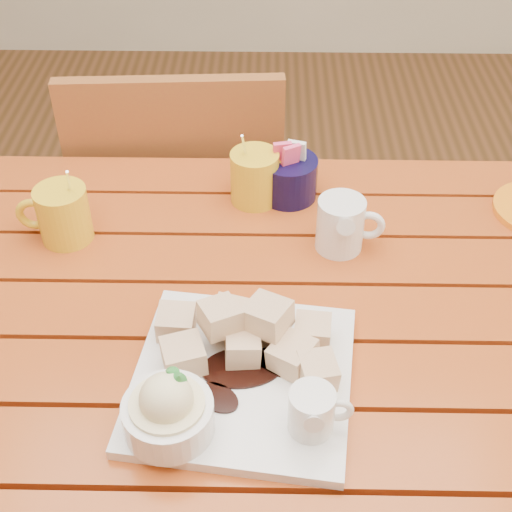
{
  "coord_description": "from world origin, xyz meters",
  "views": [
    {
      "loc": [
        0.04,
        -0.72,
        1.47
      ],
      "look_at": [
        0.03,
        0.04,
        0.82
      ],
      "focal_mm": 50.0,
      "sensor_mm": 36.0,
      "label": 1
    }
  ],
  "objects_px": {
    "coffee_mug_left": "(62,213)",
    "coffee_mug_right": "(256,176)",
    "table": "(235,360)",
    "chair_far": "(184,216)",
    "dessert_plate": "(229,377)"
  },
  "relations": [
    {
      "from": "table",
      "to": "chair_far",
      "type": "height_order",
      "value": "chair_far"
    },
    {
      "from": "dessert_plate",
      "to": "coffee_mug_right",
      "type": "relative_size",
      "value": 2.26
    },
    {
      "from": "dessert_plate",
      "to": "coffee_mug_right",
      "type": "height_order",
      "value": "coffee_mug_right"
    },
    {
      "from": "coffee_mug_left",
      "to": "coffee_mug_right",
      "type": "relative_size",
      "value": 1.01
    },
    {
      "from": "coffee_mug_left",
      "to": "coffee_mug_right",
      "type": "bearing_deg",
      "value": 19.41
    },
    {
      "from": "dessert_plate",
      "to": "coffee_mug_left",
      "type": "relative_size",
      "value": 2.25
    },
    {
      "from": "table",
      "to": "dessert_plate",
      "type": "distance_m",
      "value": 0.2
    },
    {
      "from": "dessert_plate",
      "to": "coffee_mug_left",
      "type": "xyz_separation_m",
      "value": [
        -0.28,
        0.31,
        0.02
      ]
    },
    {
      "from": "table",
      "to": "coffee_mug_left",
      "type": "xyz_separation_m",
      "value": [
        -0.27,
        0.16,
        0.15
      ]
    },
    {
      "from": "table",
      "to": "coffee_mug_right",
      "type": "height_order",
      "value": "coffee_mug_right"
    },
    {
      "from": "table",
      "to": "chair_far",
      "type": "xyz_separation_m",
      "value": [
        -0.14,
        0.55,
        -0.15
      ]
    },
    {
      "from": "dessert_plate",
      "to": "table",
      "type": "bearing_deg",
      "value": 90.23
    },
    {
      "from": "table",
      "to": "coffee_mug_right",
      "type": "distance_m",
      "value": 0.31
    },
    {
      "from": "coffee_mug_right",
      "to": "chair_far",
      "type": "xyz_separation_m",
      "value": [
        -0.17,
        0.28,
        -0.3
      ]
    },
    {
      "from": "table",
      "to": "dessert_plate",
      "type": "bearing_deg",
      "value": -89.77
    }
  ]
}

